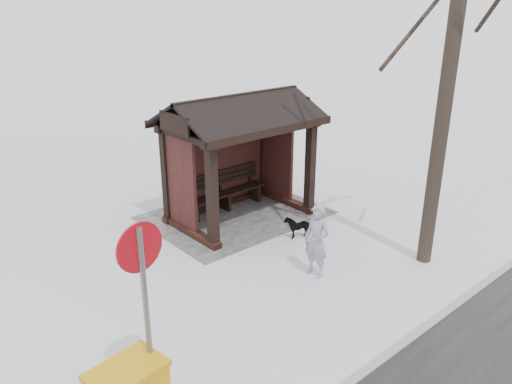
# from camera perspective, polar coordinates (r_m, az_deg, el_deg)

# --- Properties ---
(ground) EXTENTS (120.00, 120.00, 0.00)m
(ground) POSITION_cam_1_polar(r_m,az_deg,el_deg) (12.49, -1.75, -2.92)
(ground) COLOR silver
(ground) RESTS_ON ground
(kerb) EXTENTS (120.00, 0.15, 0.06)m
(kerb) POSITION_cam_1_polar(r_m,az_deg,el_deg) (9.42, 20.59, -12.96)
(kerb) COLOR gray
(kerb) RESTS_ON ground
(trampled_patch) EXTENTS (4.20, 3.20, 0.02)m
(trampled_patch) POSITION_cam_1_polar(r_m,az_deg,el_deg) (12.63, -2.33, -2.61)
(trampled_patch) COLOR gray
(trampled_patch) RESTS_ON ground
(bus_shelter) EXTENTS (3.60, 2.40, 3.09)m
(bus_shelter) POSITION_cam_1_polar(r_m,az_deg,el_deg) (11.90, -2.35, 6.89)
(bus_shelter) COLOR #381A14
(bus_shelter) RESTS_ON ground
(pedestrian) EXTENTS (0.40, 0.57, 1.49)m
(pedestrian) POSITION_cam_1_polar(r_m,az_deg,el_deg) (9.71, 6.94, -5.58)
(pedestrian) COLOR #978CA5
(pedestrian) RESTS_ON ground
(dog) EXTENTS (0.66, 0.46, 0.51)m
(dog) POSITION_cam_1_polar(r_m,az_deg,el_deg) (11.43, 4.83, -3.93)
(dog) COLOR black
(dog) RESTS_ON ground
(road_sign) EXTENTS (0.66, 0.12, 2.59)m
(road_sign) POSITION_cam_1_polar(r_m,az_deg,el_deg) (6.45, -12.84, -9.50)
(road_sign) COLOR slate
(road_sign) RESTS_ON ground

